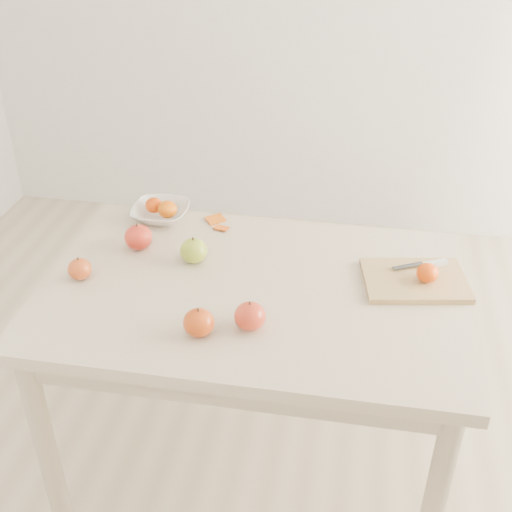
# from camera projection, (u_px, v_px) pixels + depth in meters

# --- Properties ---
(ground) EXTENTS (3.50, 3.50, 0.00)m
(ground) POSITION_uv_depth(u_px,v_px,m) (254.00, 463.00, 2.22)
(ground) COLOR #C6B293
(ground) RESTS_ON ground
(table) EXTENTS (1.20, 0.80, 0.75)m
(table) POSITION_uv_depth(u_px,v_px,m) (253.00, 314.00, 1.87)
(table) COLOR beige
(table) RESTS_ON ground
(cutting_board) EXTENTS (0.32, 0.26, 0.02)m
(cutting_board) POSITION_uv_depth(u_px,v_px,m) (415.00, 280.00, 1.83)
(cutting_board) COLOR tan
(cutting_board) RESTS_ON table
(board_tangerine) EXTENTS (0.06, 0.06, 0.05)m
(board_tangerine) POSITION_uv_depth(u_px,v_px,m) (427.00, 273.00, 1.80)
(board_tangerine) COLOR #D84707
(board_tangerine) RESTS_ON cutting_board
(fruit_bowl) EXTENTS (0.19, 0.19, 0.05)m
(fruit_bowl) POSITION_uv_depth(u_px,v_px,m) (161.00, 213.00, 2.14)
(fruit_bowl) COLOR white
(fruit_bowl) RESTS_ON table
(bowl_tangerine_near) EXTENTS (0.06, 0.06, 0.05)m
(bowl_tangerine_near) POSITION_uv_depth(u_px,v_px,m) (154.00, 205.00, 2.14)
(bowl_tangerine_near) COLOR #D74C07
(bowl_tangerine_near) RESTS_ON fruit_bowl
(bowl_tangerine_far) EXTENTS (0.06, 0.06, 0.06)m
(bowl_tangerine_far) POSITION_uv_depth(u_px,v_px,m) (167.00, 209.00, 2.11)
(bowl_tangerine_far) COLOR #DB6407
(bowl_tangerine_far) RESTS_ON fruit_bowl
(orange_peel_a) EXTENTS (0.07, 0.07, 0.01)m
(orange_peel_a) POSITION_uv_depth(u_px,v_px,m) (215.00, 220.00, 2.14)
(orange_peel_a) COLOR #D45A0E
(orange_peel_a) RESTS_ON table
(orange_peel_b) EXTENTS (0.05, 0.04, 0.01)m
(orange_peel_b) POSITION_uv_depth(u_px,v_px,m) (221.00, 229.00, 2.09)
(orange_peel_b) COLOR #DC550F
(orange_peel_b) RESTS_ON table
(paring_knife) EXTENTS (0.16, 0.08, 0.01)m
(paring_knife) POSITION_uv_depth(u_px,v_px,m) (431.00, 264.00, 1.87)
(paring_knife) COLOR white
(paring_knife) RESTS_ON cutting_board
(apple_green) EXTENTS (0.08, 0.08, 0.07)m
(apple_green) POSITION_uv_depth(u_px,v_px,m) (194.00, 251.00, 1.91)
(apple_green) COLOR olive
(apple_green) RESTS_ON table
(apple_red_e) EXTENTS (0.08, 0.08, 0.07)m
(apple_red_e) POSITION_uv_depth(u_px,v_px,m) (199.00, 323.00, 1.62)
(apple_red_e) COLOR maroon
(apple_red_e) RESTS_ON table
(apple_red_d) EXTENTS (0.07, 0.07, 0.06)m
(apple_red_d) POSITION_uv_depth(u_px,v_px,m) (80.00, 269.00, 1.84)
(apple_red_d) COLOR #931207
(apple_red_d) RESTS_ON table
(apple_red_c) EXTENTS (0.08, 0.08, 0.07)m
(apple_red_c) POSITION_uv_depth(u_px,v_px,m) (250.00, 316.00, 1.64)
(apple_red_c) COLOR #9F050C
(apple_red_c) RESTS_ON table
(apple_red_a) EXTENTS (0.09, 0.09, 0.08)m
(apple_red_a) POSITION_uv_depth(u_px,v_px,m) (138.00, 237.00, 1.97)
(apple_red_a) COLOR #9C0615
(apple_red_a) RESTS_ON table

